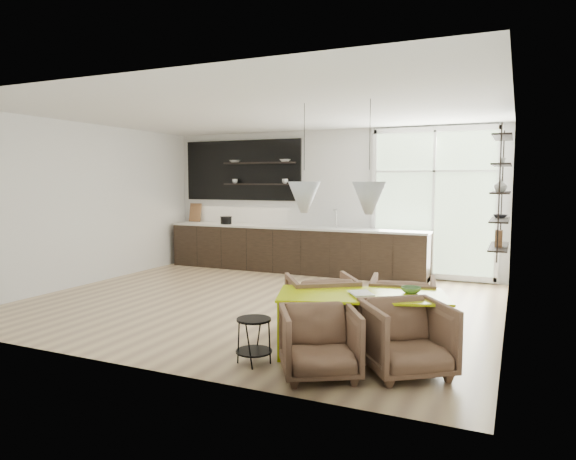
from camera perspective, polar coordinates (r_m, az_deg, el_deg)
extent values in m
cube|color=#D2B585|center=(8.03, -3.19, -8.03)|extent=(7.00, 6.00, 0.01)
cube|color=silver|center=(10.57, 4.28, 3.19)|extent=(7.00, 0.02, 2.90)
cube|color=silver|center=(9.93, -21.50, 2.68)|extent=(0.02, 6.00, 2.90)
cube|color=silver|center=(6.94, 23.34, 1.57)|extent=(0.02, 6.00, 2.90)
cube|color=white|center=(7.88, -3.31, 12.99)|extent=(7.00, 6.00, 0.01)
cube|color=#B2D1A5|center=(10.01, 15.88, 2.87)|extent=(2.20, 0.02, 2.70)
cube|color=silver|center=(9.98, 15.85, 2.86)|extent=(2.30, 0.08, 2.80)
cone|color=silver|center=(6.96, 1.80, 3.67)|extent=(0.44, 0.44, 0.42)
cone|color=silver|center=(6.67, 8.99, 3.53)|extent=(0.44, 0.44, 0.42)
cylinder|color=black|center=(6.98, 1.82, 10.29)|extent=(0.01, 0.01, 0.89)
cylinder|color=black|center=(6.69, 9.09, 10.44)|extent=(0.01, 0.01, 0.89)
cube|color=black|center=(10.57, 0.56, -2.24)|extent=(5.50, 0.65, 0.90)
cube|color=silver|center=(10.52, 0.56, 0.30)|extent=(5.54, 0.69, 0.04)
cube|color=silver|center=(10.79, 1.24, 1.92)|extent=(5.50, 0.02, 0.55)
cube|color=black|center=(11.34, -5.13, 6.62)|extent=(2.80, 0.06, 1.30)
cube|color=black|center=(10.99, -3.20, 7.45)|extent=(1.60, 0.28, 0.03)
cube|color=black|center=(10.98, -3.19, 5.10)|extent=(1.60, 0.28, 0.03)
cube|color=brown|center=(11.95, -10.26, 1.93)|extent=(0.30, 0.10, 0.42)
cylinder|color=silver|center=(10.27, 5.39, 1.27)|extent=(0.02, 0.02, 0.40)
imported|color=white|center=(11.28, -5.94, 7.59)|extent=(0.22, 0.22, 0.05)
imported|color=white|center=(10.73, -0.33, 7.73)|extent=(0.22, 0.22, 0.05)
imported|color=white|center=(11.27, -5.92, 5.42)|extent=(0.12, 0.12, 0.10)
imported|color=white|center=(10.72, -0.33, 5.44)|extent=(0.12, 0.12, 0.10)
cylinder|color=black|center=(11.16, -6.89, 1.04)|extent=(0.24, 0.24, 0.15)
cube|color=black|center=(7.54, 22.42, 3.78)|extent=(0.02, 0.02, 1.90)
cube|color=black|center=(8.73, 22.68, 3.95)|extent=(0.02, 0.02, 1.90)
cube|color=black|center=(8.19, 22.36, -1.73)|extent=(0.26, 1.20, 0.02)
cube|color=black|center=(8.15, 22.46, 1.06)|extent=(0.26, 1.20, 0.02)
cube|color=black|center=(8.13, 22.56, 3.87)|extent=(0.26, 1.20, 0.02)
cube|color=black|center=(8.14, 22.66, 6.68)|extent=(0.26, 1.20, 0.03)
cube|color=black|center=(8.16, 22.77, 9.49)|extent=(0.26, 1.20, 0.03)
imported|color=white|center=(7.88, 22.53, 4.62)|extent=(0.18, 0.18, 0.19)
imported|color=#333338|center=(8.35, 22.51, 1.42)|extent=(0.22, 0.22, 0.05)
imported|color=white|center=(8.24, 22.70, 7.07)|extent=(0.10, 0.10, 0.09)
cube|color=brown|center=(8.08, 22.37, -0.88)|extent=(0.10, 0.18, 0.24)
cube|color=#BED900|center=(5.63, 8.22, -7.17)|extent=(1.96, 1.33, 0.03)
cube|color=#BED900|center=(5.39, -0.98, -11.28)|extent=(0.05, 0.05, 0.63)
cube|color=#BED900|center=(6.09, -0.16, -9.32)|extent=(0.05, 0.05, 0.63)
cube|color=#BED900|center=(5.47, 17.52, -11.30)|extent=(0.05, 0.05, 0.63)
cube|color=#BED900|center=(6.16, 16.14, -9.37)|extent=(0.05, 0.05, 0.63)
imported|color=brown|center=(6.34, 3.72, -8.25)|extent=(1.10, 1.11, 0.73)
imported|color=brown|center=(6.47, 12.61, -8.18)|extent=(0.88, 0.90, 0.71)
imported|color=brown|center=(5.02, 3.53, -12.34)|extent=(0.99, 0.99, 0.67)
imported|color=brown|center=(5.19, 13.06, -11.61)|extent=(1.07, 1.08, 0.71)
cylinder|color=black|center=(5.30, -3.82, -9.89)|extent=(0.35, 0.35, 0.02)
cylinder|color=black|center=(5.40, -3.80, -13.28)|extent=(0.38, 0.38, 0.02)
cylinder|color=black|center=(5.33, -2.06, -12.42)|extent=(0.02, 0.02, 0.46)
cylinder|color=black|center=(5.52, -3.30, -11.77)|extent=(0.02, 0.02, 0.46)
cylinder|color=black|center=(5.42, -5.52, -12.13)|extent=(0.02, 0.02, 0.46)
cylinder|color=black|center=(5.22, -4.34, -12.81)|extent=(0.02, 0.02, 0.46)
imported|color=white|center=(5.53, 7.04, -7.09)|extent=(0.34, 0.36, 0.03)
imported|color=#538048|center=(5.76, 13.51, -6.50)|extent=(0.24, 0.24, 0.07)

